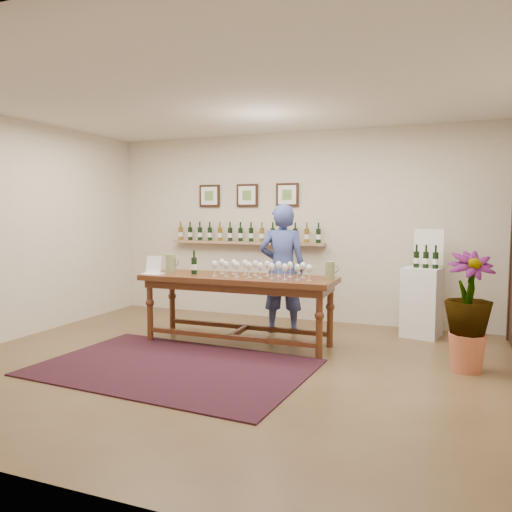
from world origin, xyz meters
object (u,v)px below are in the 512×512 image
(tasting_table, at_px, (238,286))
(potted_plant, at_px, (468,312))
(display_pedestal, at_px, (422,302))
(person, at_px, (282,269))

(tasting_table, height_order, potted_plant, potted_plant)
(display_pedestal, xyz_separation_m, person, (-1.76, -0.46, 0.41))
(display_pedestal, distance_m, potted_plant, 1.46)
(tasting_table, distance_m, display_pedestal, 2.43)
(potted_plant, xyz_separation_m, person, (-2.28, 0.90, 0.25))
(tasting_table, relative_size, potted_plant, 2.26)
(display_pedestal, bearing_deg, potted_plant, -69.25)
(potted_plant, bearing_deg, display_pedestal, 110.75)
(tasting_table, bearing_deg, potted_plant, -2.94)
(tasting_table, xyz_separation_m, person, (0.31, 0.78, 0.15))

